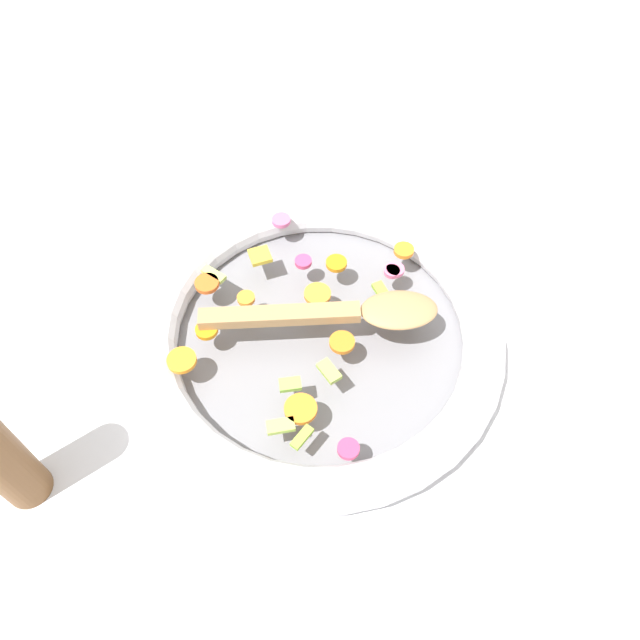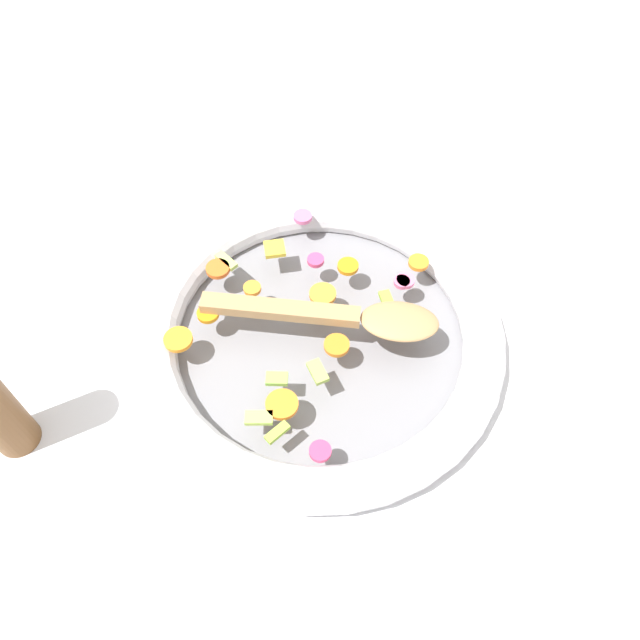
# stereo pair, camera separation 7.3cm
# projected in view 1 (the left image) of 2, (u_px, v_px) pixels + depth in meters

# --- Properties ---
(ground_plane) EXTENTS (4.00, 4.00, 0.00)m
(ground_plane) POSITION_uv_depth(u_px,v_px,m) (320.00, 343.00, 0.77)
(ground_plane) COLOR silver
(skillet) EXTENTS (0.44, 0.44, 0.05)m
(skillet) POSITION_uv_depth(u_px,v_px,m) (320.00, 333.00, 0.75)
(skillet) COLOR slate
(skillet) RESTS_ON ground_plane
(chopped_vegetables) EXTENTS (0.28, 0.34, 0.01)m
(chopped_vegetables) POSITION_uv_depth(u_px,v_px,m) (298.00, 317.00, 0.73)
(chopped_vegetables) COLOR orange
(chopped_vegetables) RESTS_ON skillet
(wooden_spoon) EXTENTS (0.28, 0.08, 0.01)m
(wooden_spoon) POSITION_uv_depth(u_px,v_px,m) (346.00, 312.00, 0.72)
(wooden_spoon) COLOR #A87F51
(wooden_spoon) RESTS_ON chopped_vegetables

